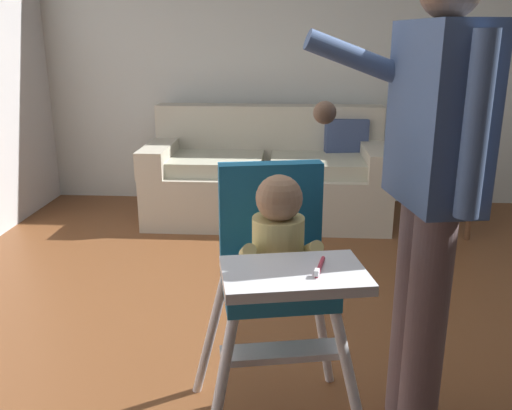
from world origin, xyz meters
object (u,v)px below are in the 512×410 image
at_px(couch, 268,176).
at_px(adult_standing, 430,186).
at_px(sippy_cup, 438,156).
at_px(side_table, 441,182).
at_px(high_chair, 277,257).

relative_size(couch, adult_standing, 1.15).
xyz_separation_m(adult_standing, sippy_cup, (0.60, 2.18, -0.35)).
bearing_deg(adult_standing, side_table, -116.72).
height_order(high_chair, adult_standing, adult_standing).
xyz_separation_m(adult_standing, side_table, (0.64, 2.18, -0.54)).
bearing_deg(side_table, adult_standing, -106.39).
distance_m(adult_standing, side_table, 2.33).
bearing_deg(side_table, sippy_cup, 180.00).
relative_size(couch, side_table, 3.59).
bearing_deg(sippy_cup, high_chair, -115.89).
relative_size(high_chair, sippy_cup, 9.84).
height_order(couch, side_table, couch).
xyz_separation_m(couch, side_table, (1.28, -0.28, 0.05)).
relative_size(couch, sippy_cup, 18.68).
bearing_deg(adult_standing, sippy_cup, -115.68).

